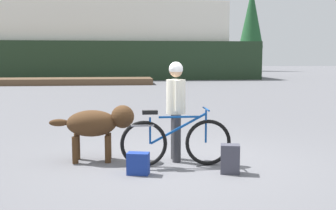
{
  "coord_description": "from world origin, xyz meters",
  "views": [
    {
      "loc": [
        -0.91,
        -6.5,
        1.71
      ],
      "look_at": [
        -0.09,
        0.96,
        0.84
      ],
      "focal_mm": 43.43,
      "sensor_mm": 36.0,
      "label": 1
    }
  ],
  "objects_px": {
    "backpack": "(230,159)",
    "sailboat_moored": "(16,73)",
    "person_cyclist": "(176,102)",
    "bicycle": "(175,142)",
    "ferry_boat": "(104,43)",
    "dog": "(98,123)",
    "handbag_pannier": "(138,164)"
  },
  "relations": [
    {
      "from": "person_cyclist",
      "to": "ferry_boat",
      "type": "bearing_deg",
      "value": 94.95
    },
    {
      "from": "dog",
      "to": "ferry_boat",
      "type": "distance_m",
      "value": 28.96
    },
    {
      "from": "bicycle",
      "to": "person_cyclist",
      "type": "height_order",
      "value": "person_cyclist"
    },
    {
      "from": "bicycle",
      "to": "backpack",
      "type": "height_order",
      "value": "bicycle"
    },
    {
      "from": "backpack",
      "to": "sailboat_moored",
      "type": "distance_m",
      "value": 31.03
    },
    {
      "from": "handbag_pannier",
      "to": "sailboat_moored",
      "type": "distance_m",
      "value": 30.51
    },
    {
      "from": "ferry_boat",
      "to": "sailboat_moored",
      "type": "bearing_deg",
      "value": -175.37
    },
    {
      "from": "person_cyclist",
      "to": "bicycle",
      "type": "bearing_deg",
      "value": -98.21
    },
    {
      "from": "dog",
      "to": "backpack",
      "type": "relative_size",
      "value": 3.21
    },
    {
      "from": "backpack",
      "to": "ferry_boat",
      "type": "bearing_deg",
      "value": 96.15
    },
    {
      "from": "dog",
      "to": "backpack",
      "type": "xyz_separation_m",
      "value": [
        2.0,
        -0.97,
        -0.41
      ]
    },
    {
      "from": "backpack",
      "to": "ferry_boat",
      "type": "height_order",
      "value": "ferry_boat"
    },
    {
      "from": "person_cyclist",
      "to": "dog",
      "type": "relative_size",
      "value": 1.18
    },
    {
      "from": "bicycle",
      "to": "ferry_boat",
      "type": "relative_size",
      "value": 0.07
    },
    {
      "from": "backpack",
      "to": "handbag_pannier",
      "type": "relative_size",
      "value": 1.33
    },
    {
      "from": "bicycle",
      "to": "person_cyclist",
      "type": "relative_size",
      "value": 1.07
    },
    {
      "from": "handbag_pannier",
      "to": "bicycle",
      "type": "bearing_deg",
      "value": 33.63
    },
    {
      "from": "backpack",
      "to": "person_cyclist",
      "type": "bearing_deg",
      "value": 129.6
    },
    {
      "from": "person_cyclist",
      "to": "backpack",
      "type": "distance_m",
      "value": 1.35
    },
    {
      "from": "ferry_boat",
      "to": "backpack",
      "type": "bearing_deg",
      "value": -83.85
    },
    {
      "from": "backpack",
      "to": "sailboat_moored",
      "type": "bearing_deg",
      "value": 109.61
    },
    {
      "from": "bicycle",
      "to": "dog",
      "type": "bearing_deg",
      "value": 158.79
    },
    {
      "from": "ferry_boat",
      "to": "sailboat_moored",
      "type": "distance_m",
      "value": 7.65
    },
    {
      "from": "backpack",
      "to": "sailboat_moored",
      "type": "xyz_separation_m",
      "value": [
        -10.41,
        29.23,
        0.29
      ]
    },
    {
      "from": "dog",
      "to": "handbag_pannier",
      "type": "bearing_deg",
      "value": -54.44
    },
    {
      "from": "backpack",
      "to": "handbag_pannier",
      "type": "bearing_deg",
      "value": 176.38
    },
    {
      "from": "bicycle",
      "to": "backpack",
      "type": "xyz_separation_m",
      "value": [
        0.76,
        -0.49,
        -0.18
      ]
    },
    {
      "from": "person_cyclist",
      "to": "handbag_pannier",
      "type": "bearing_deg",
      "value": -130.65
    },
    {
      "from": "dog",
      "to": "backpack",
      "type": "distance_m",
      "value": 2.26
    },
    {
      "from": "bicycle",
      "to": "handbag_pannier",
      "type": "bearing_deg",
      "value": -146.37
    },
    {
      "from": "dog",
      "to": "handbag_pannier",
      "type": "xyz_separation_m",
      "value": [
        0.63,
        -0.88,
        -0.47
      ]
    },
    {
      "from": "backpack",
      "to": "sailboat_moored",
      "type": "relative_size",
      "value": 0.05
    }
  ]
}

